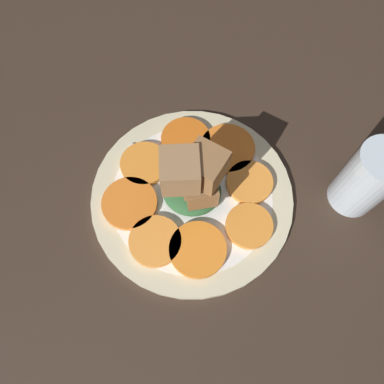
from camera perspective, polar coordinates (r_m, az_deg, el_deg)
The scene contains 13 objects.
table_slab at distance 55.87cm, azimuth -0.00°, elevation -1.25°, with size 120.00×120.00×2.00cm, color #38281E.
plate at distance 54.46cm, azimuth -0.00°, elevation -0.65°, with size 29.23×29.23×1.05cm.
carrot_slice_0 at distance 51.44cm, azimuth -5.63°, elevation -7.45°, with size 7.19×7.19×0.89cm, color #F99438.
carrot_slice_1 at distance 50.90cm, azimuth 0.89°, elevation -8.74°, with size 7.82×7.82×0.89cm, color orange.
carrot_slice_2 at distance 52.43cm, azimuth 8.70°, elevation -5.09°, with size 6.56×6.56×0.89cm, color orange.
carrot_slice_3 at distance 54.86cm, azimuth 8.75°, elevation 1.46°, with size 6.78×6.78×0.89cm, color orange.
carrot_slice_4 at distance 57.04cm, azimuth 5.40°, elevation 6.61°, with size 8.28×8.28×0.89cm, color orange.
carrot_slice_5 at distance 57.62cm, azimuth -0.97°, elevation 8.03°, with size 7.50×7.50×0.89cm, color orange.
carrot_slice_6 at distance 56.01cm, azimuth -7.29°, elevation 4.30°, with size 7.11×7.11×0.89cm, color orange.
carrot_slice_7 at distance 53.69cm, azimuth -9.49°, elevation -1.69°, with size 7.88×7.88×0.89cm, color orange.
center_pile at distance 48.95cm, azimuth 0.29°, elevation 1.83°, with size 8.80×7.66×11.90cm.
fork at distance 56.61cm, azimuth -0.28°, elevation 5.81°, with size 17.69×2.50×0.40cm.
water_glass at distance 54.79cm, azimuth 25.12°, elevation 1.77°, with size 6.68×6.68×11.82cm.
Camera 1 is at (-2.07, 20.72, 52.84)cm, focal length 35.00 mm.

